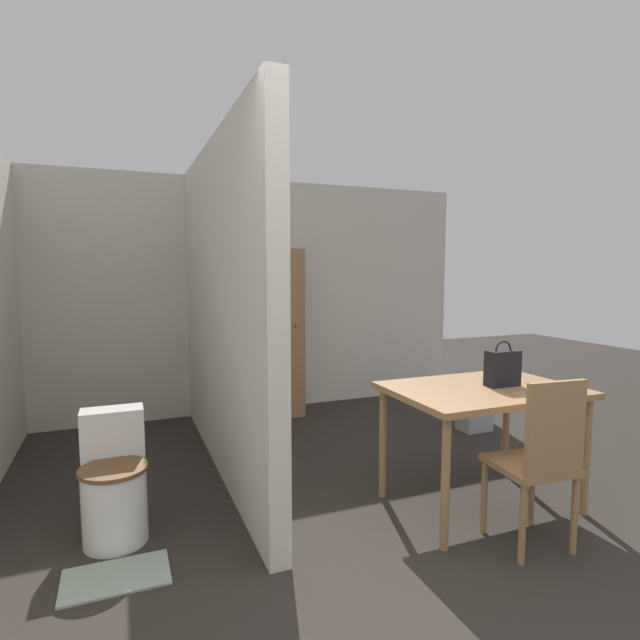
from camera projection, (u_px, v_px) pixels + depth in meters
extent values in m
cube|color=beige|center=(242.00, 297.00, 5.42)|extent=(5.19, 0.12, 2.50)
cube|color=beige|center=(221.00, 308.00, 3.80)|extent=(0.12, 2.97, 2.50)
cube|color=#997047|center=(482.00, 390.00, 3.21)|extent=(1.18, 0.82, 0.04)
cylinder|color=#997047|center=(445.00, 484.00, 2.73)|extent=(0.05, 0.05, 0.75)
cylinder|color=#997047|center=(586.00, 457.00, 3.13)|extent=(0.05, 0.05, 0.75)
cylinder|color=#997047|center=(383.00, 443.00, 3.38)|extent=(0.05, 0.05, 0.75)
cylinder|color=#997047|center=(506.00, 425.00, 3.77)|extent=(0.05, 0.05, 0.75)
cube|color=#997047|center=(529.00, 465.00, 2.79)|extent=(0.43, 0.43, 0.04)
cube|color=#997047|center=(555.00, 428.00, 2.59)|extent=(0.36, 0.06, 0.50)
cylinder|color=#997047|center=(484.00, 496.00, 2.93)|extent=(0.04, 0.04, 0.44)
cylinder|color=#997047|center=(532.00, 489.00, 3.02)|extent=(0.04, 0.04, 0.44)
cylinder|color=#997047|center=(523.00, 524.00, 2.61)|extent=(0.04, 0.04, 0.44)
cylinder|color=#997047|center=(574.00, 515.00, 2.70)|extent=(0.04, 0.04, 0.44)
cylinder|color=white|center=(115.00, 507.00, 2.82)|extent=(0.35, 0.35, 0.42)
cylinder|color=brown|center=(113.00, 469.00, 2.80)|extent=(0.37, 0.37, 0.02)
cube|color=white|center=(113.00, 433.00, 3.01)|extent=(0.36, 0.18, 0.29)
cube|color=black|center=(503.00, 368.00, 3.24)|extent=(0.22, 0.11, 0.23)
torus|color=black|center=(503.00, 351.00, 3.23)|extent=(0.13, 0.01, 0.13)
cube|color=#997047|center=(276.00, 333.00, 5.28)|extent=(0.51, 0.45, 1.76)
sphere|color=black|center=(295.00, 326.00, 5.11)|extent=(0.02, 0.02, 0.02)
cube|color=#99A899|center=(116.00, 577.00, 2.51)|extent=(0.51, 0.32, 0.01)
cube|color=#9E9EA3|center=(475.00, 403.00, 4.80)|extent=(0.29, 0.21, 0.54)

